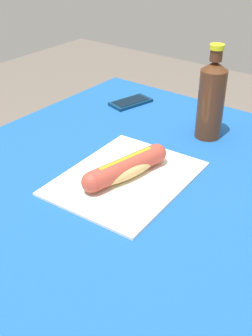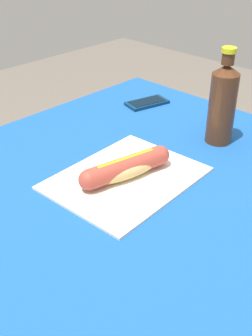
{
  "view_description": "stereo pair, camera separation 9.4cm",
  "coord_description": "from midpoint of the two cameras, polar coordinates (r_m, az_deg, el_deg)",
  "views": [
    {
      "loc": [
        -0.66,
        -0.46,
        1.28
      ],
      "look_at": [
        -0.03,
        0.03,
        0.79
      ],
      "focal_mm": 45.0,
      "sensor_mm": 36.0,
      "label": 1
    },
    {
      "loc": [
        -0.6,
        -0.53,
        1.28
      ],
      "look_at": [
        -0.03,
        0.03,
        0.79
      ],
      "focal_mm": 45.0,
      "sensor_mm": 36.0,
      "label": 2
    }
  ],
  "objects": [
    {
      "name": "dining_table",
      "position": [
        1.04,
        -0.51,
        -8.13
      ],
      "size": [
        0.99,
        0.95,
        0.76
      ],
      "color": "brown",
      "rests_on": "ground"
    },
    {
      "name": "paper_wrapper",
      "position": [
        0.95,
        -2.82,
        -1.47
      ],
      "size": [
        0.34,
        0.27,
        0.01
      ],
      "primitive_type": "cube",
      "rotation": [
        0.0,
        0.0,
        0.05
      ],
      "color": "silver",
      "rests_on": "dining_table"
    },
    {
      "name": "hot_dog",
      "position": [
        0.94,
        -2.86,
        -0.04
      ],
      "size": [
        0.23,
        0.09,
        0.05
      ],
      "color": "#DBB26B",
      "rests_on": "paper_wrapper"
    },
    {
      "name": "cell_phone",
      "position": [
        1.34,
        -1.38,
        8.87
      ],
      "size": [
        0.14,
        0.1,
        0.01
      ],
      "color": "#0A2D4C",
      "rests_on": "dining_table"
    },
    {
      "name": "soda_bottle",
      "position": [
        1.11,
        9.1,
        9.23
      ],
      "size": [
        0.07,
        0.07,
        0.25
      ],
      "color": "#4C2814",
      "rests_on": "dining_table"
    }
  ]
}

